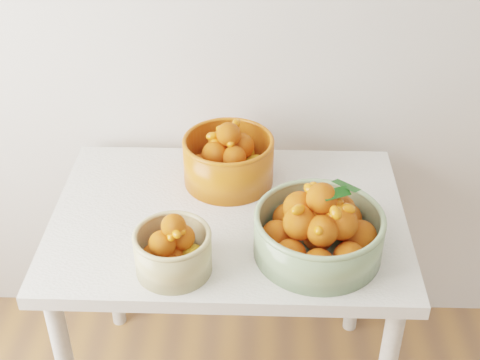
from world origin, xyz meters
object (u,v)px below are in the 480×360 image
(table, at_px, (229,240))
(bowl_orange, at_px, (228,159))
(bowl_cream, at_px, (173,250))
(bowl_green, at_px, (319,230))

(table, distance_m, bowl_orange, 0.24)
(bowl_cream, bearing_deg, bowl_orange, 73.47)
(bowl_cream, xyz_separation_m, bowl_orange, (0.12, 0.40, 0.01))
(table, distance_m, bowl_cream, 0.31)
(table, bearing_deg, bowl_green, -32.67)
(table, height_order, bowl_orange, bowl_orange)
(bowl_green, height_order, bowl_orange, bowl_green)
(bowl_cream, height_order, bowl_orange, bowl_orange)
(bowl_cream, height_order, bowl_green, bowl_green)
(bowl_green, xyz_separation_m, bowl_orange, (-0.25, 0.33, 0.00))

